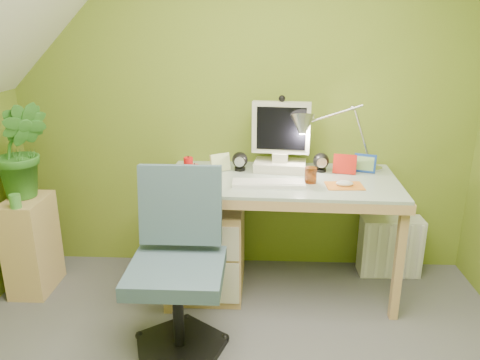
{
  "coord_description": "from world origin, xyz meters",
  "views": [
    {
      "loc": [
        0.12,
        -1.62,
        1.72
      ],
      "look_at": [
        0.0,
        1.0,
        0.85
      ],
      "focal_mm": 35.0,
      "sensor_mm": 36.0,
      "label": 1
    }
  ],
  "objects_px": {
    "task_chair": "(176,268)",
    "radiator": "(390,246)",
    "monitor": "(281,132)",
    "desk_lamp": "(351,123)",
    "desk": "(279,235)",
    "potted_plant": "(22,150)",
    "side_ledge": "(32,245)"
  },
  "relations": [
    {
      "from": "desk",
      "to": "monitor",
      "type": "xyz_separation_m",
      "value": [
        -0.0,
        0.18,
        0.66
      ]
    },
    {
      "from": "desk_lamp",
      "to": "side_ledge",
      "type": "distance_m",
      "value": 2.26
    },
    {
      "from": "monitor",
      "to": "desk_lamp",
      "type": "height_order",
      "value": "desk_lamp"
    },
    {
      "from": "side_ledge",
      "to": "task_chair",
      "type": "distance_m",
      "value": 1.26
    },
    {
      "from": "desk",
      "to": "potted_plant",
      "type": "height_order",
      "value": "potted_plant"
    },
    {
      "from": "side_ledge",
      "to": "task_chair",
      "type": "bearing_deg",
      "value": -28.98
    },
    {
      "from": "desk",
      "to": "task_chair",
      "type": "distance_m",
      "value": 0.9
    },
    {
      "from": "desk",
      "to": "potted_plant",
      "type": "relative_size",
      "value": 2.36
    },
    {
      "from": "potted_plant",
      "to": "radiator",
      "type": "height_order",
      "value": "potted_plant"
    },
    {
      "from": "desk_lamp",
      "to": "potted_plant",
      "type": "bearing_deg",
      "value": -175.78
    },
    {
      "from": "desk",
      "to": "radiator",
      "type": "bearing_deg",
      "value": 17.96
    },
    {
      "from": "monitor",
      "to": "side_ledge",
      "type": "xyz_separation_m",
      "value": [
        -1.65,
        -0.27,
        -0.73
      ]
    },
    {
      "from": "monitor",
      "to": "desk_lamp",
      "type": "xyz_separation_m",
      "value": [
        0.45,
        0.0,
        0.06
      ]
    },
    {
      "from": "desk_lamp",
      "to": "potted_plant",
      "type": "relative_size",
      "value": 1.04
    },
    {
      "from": "task_chair",
      "to": "radiator",
      "type": "bearing_deg",
      "value": 33.82
    },
    {
      "from": "desk",
      "to": "monitor",
      "type": "relative_size",
      "value": 2.83
    },
    {
      "from": "side_ledge",
      "to": "potted_plant",
      "type": "distance_m",
      "value": 0.64
    },
    {
      "from": "desk_lamp",
      "to": "task_chair",
      "type": "xyz_separation_m",
      "value": [
        -1.01,
        -0.87,
        -0.61
      ]
    },
    {
      "from": "desk",
      "to": "task_chair",
      "type": "bearing_deg",
      "value": -127.27
    },
    {
      "from": "task_chair",
      "to": "radiator",
      "type": "relative_size",
      "value": 2.38
    },
    {
      "from": "monitor",
      "to": "radiator",
      "type": "xyz_separation_m",
      "value": [
        0.81,
        0.05,
        -0.84
      ]
    },
    {
      "from": "desk_lamp",
      "to": "potted_plant",
      "type": "xyz_separation_m",
      "value": [
        -2.1,
        -0.22,
        -0.15
      ]
    },
    {
      "from": "desk_lamp",
      "to": "potted_plant",
      "type": "height_order",
      "value": "desk_lamp"
    },
    {
      "from": "desk",
      "to": "task_chair",
      "type": "relative_size",
      "value": 1.45
    },
    {
      "from": "desk",
      "to": "task_chair",
      "type": "height_order",
      "value": "task_chair"
    },
    {
      "from": "potted_plant",
      "to": "radiator",
      "type": "xyz_separation_m",
      "value": [
        2.46,
        0.27,
        -0.75
      ]
    },
    {
      "from": "monitor",
      "to": "side_ledge",
      "type": "distance_m",
      "value": 1.82
    },
    {
      "from": "potted_plant",
      "to": "task_chair",
      "type": "distance_m",
      "value": 1.35
    },
    {
      "from": "desk",
      "to": "side_ledge",
      "type": "distance_m",
      "value": 1.65
    },
    {
      "from": "desk",
      "to": "radiator",
      "type": "distance_m",
      "value": 0.86
    },
    {
      "from": "desk",
      "to": "radiator",
      "type": "xyz_separation_m",
      "value": [
        0.81,
        0.23,
        -0.18
      ]
    },
    {
      "from": "task_chair",
      "to": "side_ledge",
      "type": "bearing_deg",
      "value": 150.98
    }
  ]
}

